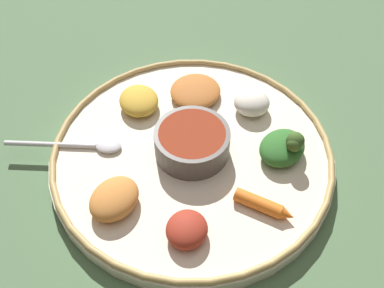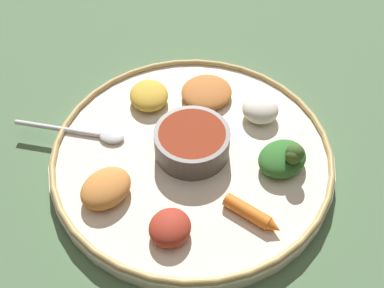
{
  "view_description": "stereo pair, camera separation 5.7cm",
  "coord_description": "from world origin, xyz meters",
  "px_view_note": "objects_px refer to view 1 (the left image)",
  "views": [
    {
      "loc": [
        0.04,
        0.37,
        0.47
      ],
      "look_at": [
        0.0,
        0.0,
        0.03
      ],
      "focal_mm": 41.22,
      "sensor_mm": 36.0,
      "label": 1
    },
    {
      "loc": [
        -0.02,
        0.37,
        0.47
      ],
      "look_at": [
        0.0,
        0.0,
        0.03
      ],
      "focal_mm": 41.22,
      "sensor_mm": 36.0,
      "label": 2
    }
  ],
  "objects_px": {
    "carrot_near_spoon": "(263,205)",
    "spoon": "(82,145)",
    "center_bowl": "(192,141)",
    "greens_pile": "(284,147)"
  },
  "relations": [
    {
      "from": "carrot_near_spoon",
      "to": "spoon",
      "type": "bearing_deg",
      "value": -28.71
    },
    {
      "from": "center_bowl",
      "to": "greens_pile",
      "type": "height_order",
      "value": "greens_pile"
    },
    {
      "from": "carrot_near_spoon",
      "to": "center_bowl",
      "type": "bearing_deg",
      "value": -52.71
    },
    {
      "from": "spoon",
      "to": "carrot_near_spoon",
      "type": "xyz_separation_m",
      "value": [
        -0.22,
        0.12,
        0.0
      ]
    },
    {
      "from": "spoon",
      "to": "center_bowl",
      "type": "bearing_deg",
      "value": 171.24
    },
    {
      "from": "spoon",
      "to": "greens_pile",
      "type": "relative_size",
      "value": 1.84
    },
    {
      "from": "greens_pile",
      "to": "spoon",
      "type": "bearing_deg",
      "value": -9.03
    },
    {
      "from": "spoon",
      "to": "carrot_near_spoon",
      "type": "bearing_deg",
      "value": 151.29
    },
    {
      "from": "center_bowl",
      "to": "spoon",
      "type": "relative_size",
      "value": 0.62
    },
    {
      "from": "carrot_near_spoon",
      "to": "greens_pile",
      "type": "bearing_deg",
      "value": -118.67
    }
  ]
}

